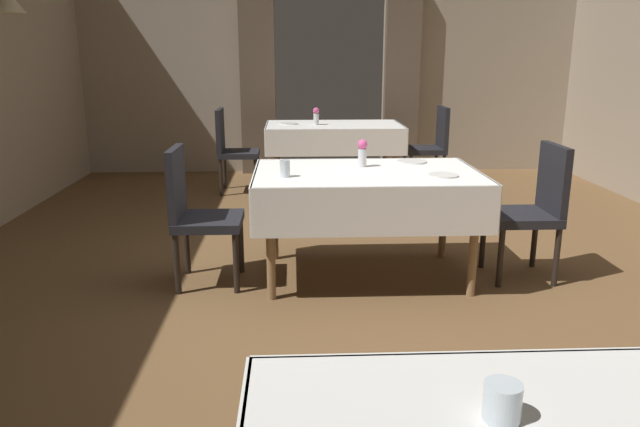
{
  "coord_description": "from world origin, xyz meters",
  "views": [
    {
      "loc": [
        -0.48,
        -3.75,
        1.52
      ],
      "look_at": [
        -0.3,
        0.25,
        0.45
      ],
      "focal_mm": 33.72,
      "sensor_mm": 36.0,
      "label": 1
    }
  ],
  "objects_px": {
    "chair_far_left": "(231,147)",
    "flower_vase_mid": "(362,152)",
    "plate_mid_b": "(412,162)",
    "plate_mid_d": "(443,175)",
    "chair_mid_left": "(196,210)",
    "flower_vase_far": "(316,115)",
    "glass_mid_c": "(285,169)",
    "plate_far_b": "(289,124)",
    "dining_table_mid": "(366,185)",
    "chair_far_right": "(432,143)",
    "glass_near_b": "(502,402)",
    "dining_table_far": "(334,133)",
    "chair_mid_right": "(534,205)"
  },
  "relations": [
    {
      "from": "chair_mid_right",
      "to": "flower_vase_far",
      "type": "distance_m",
      "value": 3.12
    },
    {
      "from": "flower_vase_mid",
      "to": "plate_mid_b",
      "type": "height_order",
      "value": "flower_vase_mid"
    },
    {
      "from": "chair_mid_right",
      "to": "glass_near_b",
      "type": "distance_m",
      "value": 3.04
    },
    {
      "from": "flower_vase_far",
      "to": "plate_far_b",
      "type": "relative_size",
      "value": 0.9
    },
    {
      "from": "flower_vase_mid",
      "to": "glass_near_b",
      "type": "bearing_deg",
      "value": -90.65
    },
    {
      "from": "flower_vase_mid",
      "to": "dining_table_mid",
      "type": "bearing_deg",
      "value": -83.98
    },
    {
      "from": "dining_table_mid",
      "to": "plate_mid_d",
      "type": "bearing_deg",
      "value": -22.19
    },
    {
      "from": "chair_mid_right",
      "to": "plate_mid_b",
      "type": "height_order",
      "value": "chair_mid_right"
    },
    {
      "from": "chair_far_left",
      "to": "flower_vase_mid",
      "type": "bearing_deg",
      "value": -65.44
    },
    {
      "from": "chair_far_left",
      "to": "flower_vase_far",
      "type": "relative_size",
      "value": 4.88
    },
    {
      "from": "plate_mid_b",
      "to": "plate_mid_d",
      "type": "height_order",
      "value": "same"
    },
    {
      "from": "plate_far_b",
      "to": "flower_vase_mid",
      "type": "bearing_deg",
      "value": -78.78
    },
    {
      "from": "chair_mid_left",
      "to": "chair_mid_right",
      "type": "bearing_deg",
      "value": 0.53
    },
    {
      "from": "plate_mid_d",
      "to": "plate_mid_b",
      "type": "bearing_deg",
      "value": 101.56
    },
    {
      "from": "flower_vase_far",
      "to": "plate_far_b",
      "type": "distance_m",
      "value": 0.33
    },
    {
      "from": "chair_mid_right",
      "to": "glass_near_b",
      "type": "xyz_separation_m",
      "value": [
        -1.2,
        -2.78,
        0.28
      ]
    },
    {
      "from": "glass_mid_c",
      "to": "chair_far_left",
      "type": "bearing_deg",
      "value": 102.37
    },
    {
      "from": "chair_far_left",
      "to": "plate_mid_d",
      "type": "bearing_deg",
      "value": -60.3
    },
    {
      "from": "chair_far_left",
      "to": "plate_far_b",
      "type": "distance_m",
      "value": 0.69
    },
    {
      "from": "chair_mid_right",
      "to": "chair_mid_left",
      "type": "height_order",
      "value": "same"
    },
    {
      "from": "glass_near_b",
      "to": "plate_far_b",
      "type": "distance_m",
      "value": 5.66
    },
    {
      "from": "flower_vase_mid",
      "to": "dining_table_far",
      "type": "bearing_deg",
      "value": 90.4
    },
    {
      "from": "chair_mid_left",
      "to": "glass_mid_c",
      "type": "relative_size",
      "value": 8.61
    },
    {
      "from": "dining_table_mid",
      "to": "chair_far_left",
      "type": "bearing_deg",
      "value": 113.56
    },
    {
      "from": "glass_near_b",
      "to": "plate_mid_b",
      "type": "relative_size",
      "value": 0.4
    },
    {
      "from": "glass_near_b",
      "to": "glass_mid_c",
      "type": "bearing_deg",
      "value": 100.56
    },
    {
      "from": "dining_table_mid",
      "to": "plate_far_b",
      "type": "height_order",
      "value": "plate_far_b"
    },
    {
      "from": "glass_near_b",
      "to": "chair_far_right",
      "type": "bearing_deg",
      "value": 78.54
    },
    {
      "from": "flower_vase_mid",
      "to": "glass_mid_c",
      "type": "distance_m",
      "value": 0.63
    },
    {
      "from": "dining_table_mid",
      "to": "chair_mid_left",
      "type": "bearing_deg",
      "value": -175.81
    },
    {
      "from": "chair_far_right",
      "to": "plate_mid_b",
      "type": "relative_size",
      "value": 4.35
    },
    {
      "from": "dining_table_far",
      "to": "plate_far_b",
      "type": "height_order",
      "value": "plate_far_b"
    },
    {
      "from": "dining_table_far",
      "to": "flower_vase_mid",
      "type": "distance_m",
      "value": 2.62
    },
    {
      "from": "chair_far_right",
      "to": "plate_mid_d",
      "type": "xyz_separation_m",
      "value": [
        -0.64,
        -3.07,
        0.24
      ]
    },
    {
      "from": "flower_vase_mid",
      "to": "plate_mid_d",
      "type": "xyz_separation_m",
      "value": [
        0.49,
        -0.35,
        -0.1
      ]
    },
    {
      "from": "chair_far_left",
      "to": "glass_mid_c",
      "type": "bearing_deg",
      "value": -77.63
    },
    {
      "from": "flower_vase_mid",
      "to": "plate_far_b",
      "type": "relative_size",
      "value": 0.9
    },
    {
      "from": "flower_vase_mid",
      "to": "plate_far_b",
      "type": "height_order",
      "value": "flower_vase_mid"
    },
    {
      "from": "chair_mid_right",
      "to": "chair_far_right",
      "type": "bearing_deg",
      "value": 90.71
    },
    {
      "from": "chair_mid_left",
      "to": "flower_vase_far",
      "type": "height_order",
      "value": "flower_vase_far"
    },
    {
      "from": "chair_mid_right",
      "to": "plate_mid_b",
      "type": "bearing_deg",
      "value": 153.92
    },
    {
      "from": "plate_far_b",
      "to": "dining_table_mid",
      "type": "bearing_deg",
      "value": -79.08
    },
    {
      "from": "plate_far_b",
      "to": "plate_mid_b",
      "type": "bearing_deg",
      "value": -69.87
    },
    {
      "from": "glass_near_b",
      "to": "plate_far_b",
      "type": "xyz_separation_m",
      "value": [
        -0.49,
        5.64,
        -0.04
      ]
    },
    {
      "from": "chair_mid_right",
      "to": "chair_mid_left",
      "type": "distance_m",
      "value": 2.29
    },
    {
      "from": "dining_table_mid",
      "to": "plate_far_b",
      "type": "distance_m",
      "value": 2.85
    },
    {
      "from": "chair_far_right",
      "to": "chair_far_left",
      "type": "bearing_deg",
      "value": -175.64
    },
    {
      "from": "flower_vase_far",
      "to": "plate_far_b",
      "type": "bearing_deg",
      "value": 165.74
    },
    {
      "from": "chair_mid_right",
      "to": "chair_mid_left",
      "type": "bearing_deg",
      "value": -179.47
    },
    {
      "from": "glass_near_b",
      "to": "plate_far_b",
      "type": "relative_size",
      "value": 0.4
    }
  ]
}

